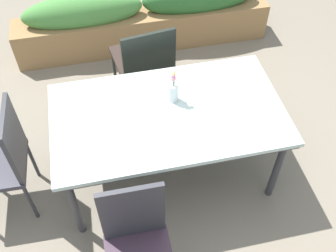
{
  "coord_description": "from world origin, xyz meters",
  "views": [
    {
      "loc": [
        -0.37,
        -1.82,
        2.82
      ],
      "look_at": [
        0.04,
        0.07,
        0.58
      ],
      "focal_mm": 43.04,
      "sensor_mm": 36.0,
      "label": 1
    }
  ],
  "objects_px": {
    "flower_vase": "(173,90)",
    "planter_box": "(144,18)",
    "chair_near_left": "(137,243)",
    "chair_end_left": "(4,158)",
    "dining_table": "(168,118)",
    "chair_far_side": "(144,59)"
  },
  "relations": [
    {
      "from": "chair_far_side",
      "to": "flower_vase",
      "type": "distance_m",
      "value": 0.78
    },
    {
      "from": "dining_table",
      "to": "chair_end_left",
      "type": "xyz_separation_m",
      "value": [
        -1.19,
        -0.0,
        -0.13
      ]
    },
    {
      "from": "chair_far_side",
      "to": "chair_end_left",
      "type": "xyz_separation_m",
      "value": [
        -1.16,
        -0.83,
        -0.01
      ]
    },
    {
      "from": "chair_far_side",
      "to": "flower_vase",
      "type": "bearing_deg",
      "value": -90.51
    },
    {
      "from": "dining_table",
      "to": "planter_box",
      "type": "relative_size",
      "value": 0.61
    },
    {
      "from": "chair_end_left",
      "to": "dining_table",
      "type": "bearing_deg",
      "value": -88.04
    },
    {
      "from": "chair_near_left",
      "to": "flower_vase",
      "type": "xyz_separation_m",
      "value": [
        0.44,
        0.95,
        0.29
      ]
    },
    {
      "from": "flower_vase",
      "to": "dining_table",
      "type": "bearing_deg",
      "value": -118.85
    },
    {
      "from": "chair_near_left",
      "to": "flower_vase",
      "type": "height_order",
      "value": "flower_vase"
    },
    {
      "from": "dining_table",
      "to": "flower_vase",
      "type": "xyz_separation_m",
      "value": [
        0.06,
        0.12,
        0.16
      ]
    },
    {
      "from": "flower_vase",
      "to": "planter_box",
      "type": "height_order",
      "value": "flower_vase"
    },
    {
      "from": "flower_vase",
      "to": "chair_far_side",
      "type": "bearing_deg",
      "value": 97.39
    },
    {
      "from": "dining_table",
      "to": "chair_near_left",
      "type": "height_order",
      "value": "chair_near_left"
    },
    {
      "from": "chair_near_left",
      "to": "flower_vase",
      "type": "bearing_deg",
      "value": -114.08
    },
    {
      "from": "planter_box",
      "to": "chair_near_left",
      "type": "bearing_deg",
      "value": -100.88
    },
    {
      "from": "planter_box",
      "to": "flower_vase",
      "type": "bearing_deg",
      "value": -91.97
    },
    {
      "from": "chair_far_side",
      "to": "chair_near_left",
      "type": "xyz_separation_m",
      "value": [
        -0.34,
        -1.66,
        -0.01
      ]
    },
    {
      "from": "chair_far_side",
      "to": "planter_box",
      "type": "height_order",
      "value": "chair_far_side"
    },
    {
      "from": "chair_near_left",
      "to": "chair_end_left",
      "type": "bearing_deg",
      "value": -44.76
    },
    {
      "from": "dining_table",
      "to": "flower_vase",
      "type": "relative_size",
      "value": 5.85
    },
    {
      "from": "chair_near_left",
      "to": "planter_box",
      "type": "height_order",
      "value": "chair_near_left"
    },
    {
      "from": "chair_near_left",
      "to": "chair_end_left",
      "type": "xyz_separation_m",
      "value": [
        -0.81,
        0.83,
        -0.0
      ]
    }
  ]
}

